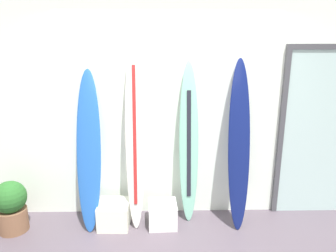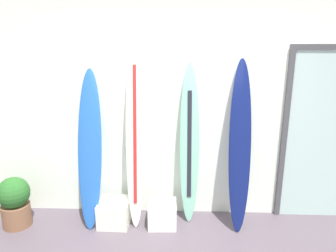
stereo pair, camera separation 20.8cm
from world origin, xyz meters
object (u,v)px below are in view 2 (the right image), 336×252
at_px(surfboard_ivory, 135,137).
at_px(surfboard_seafoam, 189,146).
at_px(glass_door, 331,133).
at_px(potted_plant, 15,201).
at_px(surfboard_cobalt, 90,150).
at_px(surfboard_navy, 240,148).
at_px(display_block_center, 114,213).
at_px(display_block_left, 162,214).

relative_size(surfboard_ivory, surfboard_seafoam, 1.14).
relative_size(surfboard_seafoam, glass_door, 0.91).
bearing_deg(surfboard_seafoam, potted_plant, -173.06).
bearing_deg(surfboard_seafoam, surfboard_cobalt, -174.27).
height_order(surfboard_navy, glass_door, glass_door).
bearing_deg(display_block_center, potted_plant, -176.34).
relative_size(display_block_left, display_block_center, 0.94).
distance_m(surfboard_ivory, potted_plant, 1.64).
xyz_separation_m(surfboard_cobalt, display_block_center, (0.27, -0.06, -0.78)).
distance_m(surfboard_ivory, surfboard_navy, 1.21).
relative_size(surfboard_ivory, surfboard_navy, 1.12).
height_order(surfboard_seafoam, surfboard_navy, surfboard_navy).
distance_m(surfboard_cobalt, surfboard_ivory, 0.56).
bearing_deg(display_block_left, surfboard_ivory, 163.01).
xyz_separation_m(surfboard_cobalt, surfboard_seafoam, (1.17, 0.12, 0.02)).
distance_m(display_block_left, glass_door, 2.25).
bearing_deg(display_block_center, glass_door, 6.67).
height_order(surfboard_cobalt, surfboard_navy, surfboard_navy).
xyz_separation_m(surfboard_seafoam, surfboard_navy, (0.58, -0.11, 0.02)).
height_order(surfboard_seafoam, display_block_center, surfboard_seafoam).
bearing_deg(surfboard_navy, surfboard_seafoam, 169.23).
relative_size(display_block_center, glass_door, 0.17).
distance_m(display_block_left, potted_plant, 1.77).
distance_m(surfboard_cobalt, display_block_center, 0.83).
bearing_deg(surfboard_seafoam, display_block_left, -150.66).
relative_size(display_block_left, glass_door, 0.16).
xyz_separation_m(display_block_center, glass_door, (2.60, 0.30, 0.95)).
bearing_deg(display_block_left, display_block_center, 179.95).
bearing_deg(surfboard_navy, display_block_center, -177.37).
relative_size(surfboard_seafoam, display_block_center, 5.24).
distance_m(surfboard_seafoam, potted_plant, 2.18).
height_order(surfboard_ivory, glass_door, surfboard_ivory).
bearing_deg(surfboard_cobalt, potted_plant, -171.51).
relative_size(surfboard_navy, potted_plant, 3.21).
relative_size(surfboard_seafoam, potted_plant, 3.15).
bearing_deg(surfboard_ivory, potted_plant, -173.22).
distance_m(surfboard_ivory, glass_door, 2.34).
bearing_deg(potted_plant, surfboard_cobalt, 8.49).
xyz_separation_m(display_block_left, display_block_center, (-0.58, 0.00, 0.01)).
height_order(surfboard_navy, potted_plant, surfboard_navy).
relative_size(surfboard_seafoam, display_block_left, 5.59).
xyz_separation_m(surfboard_cobalt, potted_plant, (-0.91, -0.14, -0.61)).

